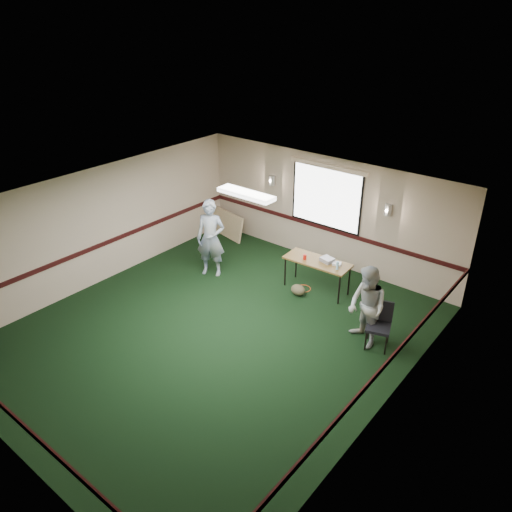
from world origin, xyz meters
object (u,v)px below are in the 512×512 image
Objects in this scene: folding_table at (317,263)px; projector at (327,260)px; person_left at (211,238)px; person_right at (367,307)px; conference_chair at (380,321)px.

folding_table is 5.51× the size of projector.
person_left is at bearing -161.91° from folding_table.
projector is 2.00m from person_right.
folding_table is 0.94× the size of person_right.
person_right is (-0.22, -0.14, 0.29)m from conference_chair.
projector is 0.17× the size of person_right.
conference_chair is at bearing -26.71° from person_left.
folding_table is 2.10m from person_right.
folding_table is 2.56m from person_left.
conference_chair is at bearing -28.68° from folding_table.
person_right is at bearing -34.85° from folding_table.
conference_chair is (1.82, -1.06, -0.27)m from projector.
person_left is (-2.56, -1.02, 0.14)m from projector.
person_left is 4.16m from person_right.
person_right is at bearing -23.86° from projector.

